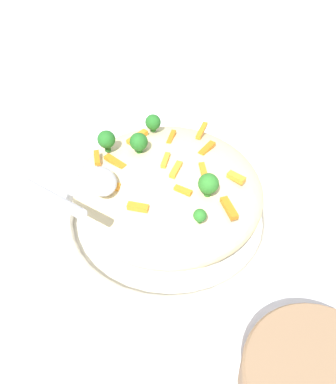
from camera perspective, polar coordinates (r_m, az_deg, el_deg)
ground_plane at (r=0.61m, az=0.00°, el=-5.15°), size 2.40×2.40×0.00m
serving_bowl at (r=0.59m, az=0.00°, el=-3.59°), size 0.34×0.34×0.05m
pasta_mound at (r=0.54m, az=0.00°, el=0.67°), size 0.28×0.28×0.09m
carrot_piece_0 at (r=0.57m, az=0.50°, el=8.35°), size 0.03×0.03×0.01m
carrot_piece_1 at (r=0.59m, az=5.22°, el=9.40°), size 0.04×0.03×0.01m
carrot_piece_2 at (r=0.57m, az=-4.74°, el=8.42°), size 0.03×0.04×0.01m
carrot_piece_3 at (r=0.51m, az=5.57°, el=2.72°), size 0.04×0.02×0.01m
carrot_piece_4 at (r=0.52m, az=-0.34°, el=4.86°), size 0.03×0.02×0.01m
carrot_piece_5 at (r=0.47m, az=9.37°, el=-2.44°), size 0.04×0.01×0.01m
carrot_piece_6 at (r=0.53m, az=-8.13°, el=4.62°), size 0.04×0.03×0.01m
carrot_piece_7 at (r=0.51m, az=10.45°, el=2.23°), size 0.03×0.02×0.01m
carrot_piece_8 at (r=0.51m, az=1.22°, el=3.41°), size 0.03×0.03×0.01m
carrot_piece_9 at (r=0.47m, az=-4.65°, el=-2.32°), size 0.02×0.03×0.01m
carrot_piece_10 at (r=0.55m, az=-10.88°, el=5.21°), size 0.03×0.01×0.01m
carrot_piece_11 at (r=0.55m, az=5.99°, el=6.66°), size 0.03×0.03×0.01m
carrot_piece_12 at (r=0.48m, az=2.10°, el=0.19°), size 0.02×0.02×0.01m
carrot_piece_13 at (r=0.50m, az=-9.36°, el=1.22°), size 0.03×0.03×0.01m
broccoli_floret_0 at (r=0.47m, az=6.24°, el=1.23°), size 0.03×0.03×0.03m
broccoli_floret_1 at (r=0.53m, az=-4.53°, el=7.64°), size 0.03×0.03×0.03m
broccoli_floret_2 at (r=0.45m, az=5.05°, el=-3.60°), size 0.02×0.02×0.02m
broccoli_floret_3 at (r=0.58m, az=-2.32°, el=10.64°), size 0.02×0.02×0.03m
broccoli_floret_4 at (r=0.55m, az=-9.44°, el=7.92°), size 0.03×0.03×0.03m
serving_spoon at (r=0.48m, az=-12.93°, el=1.18°), size 0.14×0.12×0.06m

